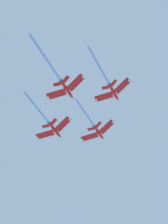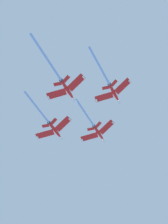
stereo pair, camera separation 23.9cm
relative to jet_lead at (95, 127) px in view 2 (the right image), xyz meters
name	(u,v)px [view 2 (the right image)]	position (x,y,z in m)	size (l,w,h in m)	color
jet_lead	(95,127)	(0.00, 0.00, 0.00)	(26.89, 19.83, 16.75)	red
jet_left_wing	(50,124)	(4.78, -22.21, -8.13)	(28.08, 20.17, 17.45)	red
jet_right_wing	(109,84)	(23.13, 7.59, -8.06)	(28.91, 20.89, 18.50)	red
jet_slot	(60,78)	(27.33, -15.08, -17.21)	(31.42, 21.90, 19.30)	red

